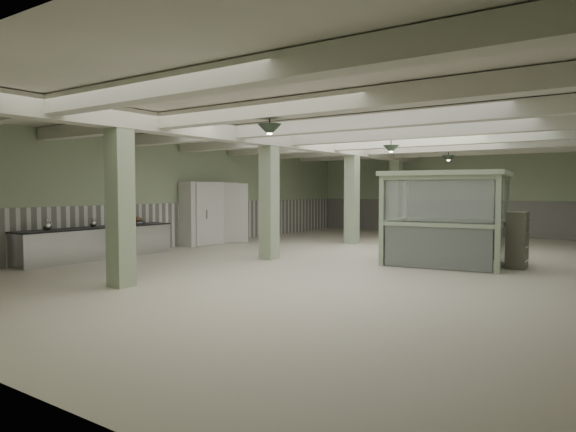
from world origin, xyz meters
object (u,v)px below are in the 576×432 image
Objects in this scene: walkin_cooler at (211,213)px; guard_booth at (446,201)px; filing_cabinet at (517,240)px; prep_counter at (98,243)px.

walkin_cooler is 8.53m from guard_booth.
guard_booth is 2.35× the size of filing_cabinet.
filing_cabinet is at bearing 1.01° from walkin_cooler.
guard_booth is at bearing -173.50° from filing_cabinet.
guard_booth is at bearing -0.50° from walkin_cooler.
walkin_cooler is at bearing 179.03° from filing_cabinet.
guard_booth is at bearing 28.85° from prep_counter.
prep_counter is at bearing -156.20° from filing_cabinet.
prep_counter is 1.91× the size of walkin_cooler.
prep_counter is 1.42× the size of guard_booth.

